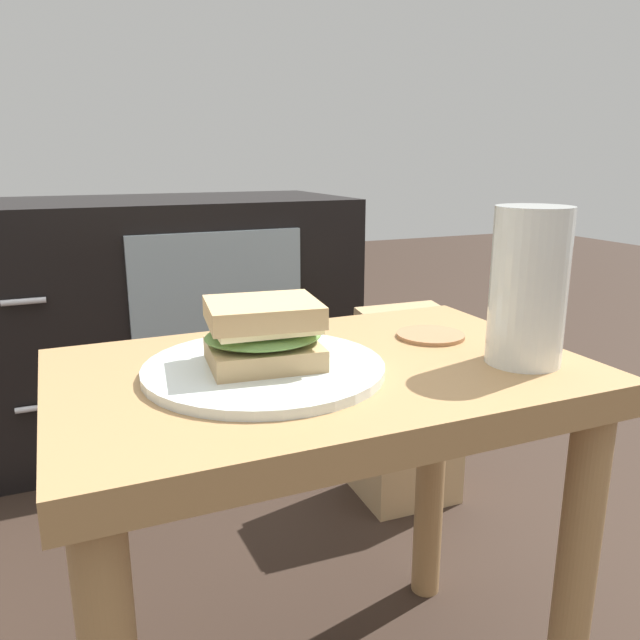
{
  "coord_description": "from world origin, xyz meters",
  "views": [
    {
      "loc": [
        -0.25,
        -0.58,
        0.68
      ],
      "look_at": [
        -0.0,
        0.0,
        0.51
      ],
      "focal_mm": 35.0,
      "sensor_mm": 36.0,
      "label": 1
    }
  ],
  "objects_px": {
    "beer_glass": "(528,291)",
    "coaster": "(430,335)",
    "sandwich_front": "(265,334)",
    "tv_cabinet": "(150,319)",
    "plate": "(266,370)",
    "paper_bag": "(406,408)"
  },
  "relations": [
    {
      "from": "beer_glass",
      "to": "coaster",
      "type": "relative_size",
      "value": 2.01
    },
    {
      "from": "sandwich_front",
      "to": "tv_cabinet",
      "type": "bearing_deg",
      "value": 89.01
    },
    {
      "from": "plate",
      "to": "beer_glass",
      "type": "bearing_deg",
      "value": -15.33
    },
    {
      "from": "tv_cabinet",
      "to": "beer_glass",
      "type": "bearing_deg",
      "value": -76.23
    },
    {
      "from": "sandwich_front",
      "to": "paper_bag",
      "type": "bearing_deg",
      "value": 44.28
    },
    {
      "from": "tv_cabinet",
      "to": "coaster",
      "type": "relative_size",
      "value": 11.51
    },
    {
      "from": "beer_glass",
      "to": "coaster",
      "type": "height_order",
      "value": "beer_glass"
    },
    {
      "from": "beer_glass",
      "to": "coaster",
      "type": "distance_m",
      "value": 0.15
    },
    {
      "from": "sandwich_front",
      "to": "beer_glass",
      "type": "bearing_deg",
      "value": -15.33
    },
    {
      "from": "tv_cabinet",
      "to": "sandwich_front",
      "type": "distance_m",
      "value": 0.98
    },
    {
      "from": "beer_glass",
      "to": "tv_cabinet",
      "type": "bearing_deg",
      "value": 103.77
    },
    {
      "from": "plate",
      "to": "coaster",
      "type": "xyz_separation_m",
      "value": [
        0.23,
        0.05,
        -0.0
      ]
    },
    {
      "from": "paper_bag",
      "to": "beer_glass",
      "type": "bearing_deg",
      "value": -108.24
    },
    {
      "from": "coaster",
      "to": "plate",
      "type": "bearing_deg",
      "value": -168.22
    },
    {
      "from": "plate",
      "to": "paper_bag",
      "type": "height_order",
      "value": "plate"
    },
    {
      "from": "plate",
      "to": "coaster",
      "type": "height_order",
      "value": "plate"
    },
    {
      "from": "tv_cabinet",
      "to": "coaster",
      "type": "distance_m",
      "value": 0.95
    },
    {
      "from": "sandwich_front",
      "to": "beer_glass",
      "type": "relative_size",
      "value": 0.77
    },
    {
      "from": "paper_bag",
      "to": "tv_cabinet",
      "type": "bearing_deg",
      "value": 127.85
    },
    {
      "from": "plate",
      "to": "coaster",
      "type": "relative_size",
      "value": 2.98
    },
    {
      "from": "sandwich_front",
      "to": "coaster",
      "type": "relative_size",
      "value": 1.55
    },
    {
      "from": "sandwich_front",
      "to": "beer_glass",
      "type": "distance_m",
      "value": 0.28
    }
  ]
}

